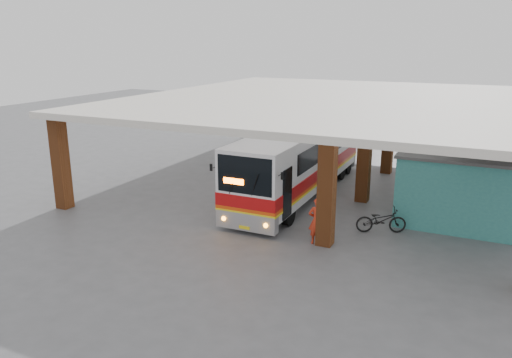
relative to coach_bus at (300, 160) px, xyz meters
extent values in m
plane|color=#515154|center=(0.21, -2.71, -1.84)|extent=(90.00, 90.00, 0.00)
cube|color=brown|center=(3.21, -5.71, 0.34)|extent=(0.60, 0.60, 4.35)
cube|color=brown|center=(3.21, 0.29, 0.34)|extent=(0.60, 0.60, 4.35)
cube|color=brown|center=(3.21, 6.29, 0.34)|extent=(0.60, 0.60, 4.35)
cube|color=brown|center=(-9.29, -6.71, 0.34)|extent=(0.60, 0.60, 4.35)
cube|color=brown|center=(-9.29, 14.29, 0.34)|extent=(0.60, 0.60, 4.35)
cube|color=silver|center=(0.71, 3.79, 2.66)|extent=(21.00, 23.00, 0.30)
cube|color=#2F7777|center=(7.71, 1.29, -0.34)|extent=(5.00, 8.00, 3.00)
cube|color=#464646|center=(7.71, 1.29, 1.21)|extent=(5.20, 8.20, 0.12)
cube|color=#123230|center=(5.19, -0.21, -0.79)|extent=(0.08, 0.95, 2.10)
cube|color=black|center=(5.19, 2.79, -0.04)|extent=(0.08, 1.20, 1.00)
cube|color=black|center=(5.16, 2.79, -0.04)|extent=(0.04, 1.30, 1.10)
cube|color=silver|center=(0.00, 0.04, 0.16)|extent=(2.64, 12.59, 2.94)
cube|color=silver|center=(0.00, -1.01, 1.73)|extent=(1.26, 3.15, 0.26)
cube|color=gray|center=(0.01, -6.07, -1.26)|extent=(2.64, 0.42, 0.73)
cube|color=#A50B0C|center=(0.00, 0.04, -0.42)|extent=(2.68, 12.59, 0.52)
cube|color=#CF400B|center=(0.00, 0.04, -0.75)|extent=(2.68, 12.59, 0.14)
cube|color=yellow|center=(0.00, 0.04, -0.87)|extent=(2.68, 12.59, 0.10)
cube|color=black|center=(0.01, -6.22, 0.70)|extent=(2.37, 0.10, 1.52)
cube|color=black|center=(-1.32, 0.87, 0.68)|extent=(0.06, 9.44, 0.94)
cube|color=black|center=(1.32, 0.88, 0.68)|extent=(0.06, 9.44, 0.94)
cube|color=#FF5905|center=(-0.46, -6.28, 0.42)|extent=(0.89, 0.05, 0.23)
sphere|color=orange|center=(-0.94, -6.29, -1.23)|extent=(0.19, 0.19, 0.19)
sphere|color=orange|center=(0.95, -6.29, -1.23)|extent=(0.19, 0.19, 0.19)
cube|color=yellow|center=(0.01, -6.30, -1.47)|extent=(0.47, 0.03, 0.13)
cylinder|color=black|center=(-1.13, -4.37, -1.31)|extent=(0.34, 1.05, 1.05)
cylinder|color=black|center=(1.14, -4.37, -1.31)|extent=(0.34, 1.05, 1.05)
cylinder|color=black|center=(-1.14, 3.71, -1.31)|extent=(0.34, 1.05, 1.05)
cylinder|color=black|center=(1.13, 3.71, -1.31)|extent=(0.34, 1.05, 1.05)
cylinder|color=black|center=(-1.14, 5.07, -1.31)|extent=(0.34, 1.05, 1.05)
cylinder|color=black|center=(1.12, 5.07, -1.31)|extent=(0.34, 1.05, 1.05)
imported|color=black|center=(4.91, -3.53, -1.30)|extent=(2.16, 1.48, 1.08)
imported|color=red|center=(2.90, -5.76, -0.90)|extent=(0.80, 0.67, 1.87)
cube|color=red|center=(5.16, 3.22, -1.63)|extent=(0.46, 0.46, 0.05)
cube|color=red|center=(5.32, 3.26, -1.39)|extent=(0.14, 0.38, 0.54)
cylinder|color=black|center=(5.05, 3.03, -1.75)|extent=(0.03, 0.03, 0.18)
cylinder|color=black|center=(5.35, 3.11, -1.75)|extent=(0.03, 0.03, 0.18)
cylinder|color=black|center=(4.98, 3.33, -1.75)|extent=(0.03, 0.03, 0.18)
cylinder|color=black|center=(5.27, 3.40, -1.75)|extent=(0.03, 0.03, 0.18)
camera|label=1|loc=(8.48, -23.14, 5.83)|focal=35.00mm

